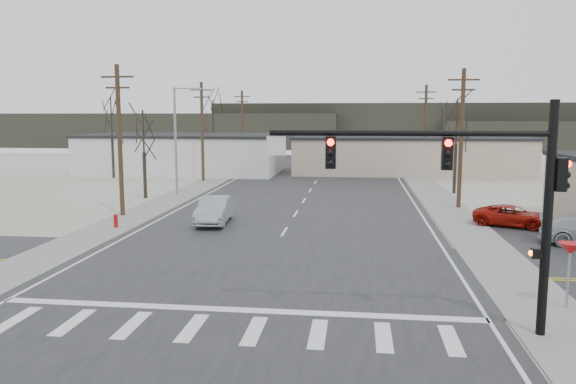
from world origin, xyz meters
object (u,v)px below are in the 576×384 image
object	(u,v)px
car_far_b	(303,154)
sedan_crossing	(214,210)
fire_hydrant	(116,221)
traffic_signal_mast	(483,184)
car_far_a	(312,165)
car_parked_red	(512,216)

from	to	relation	value
car_far_b	sedan_crossing	bearing A→B (deg)	-94.19
fire_hydrant	car_far_b	xyz separation A→B (m)	(5.99, 54.67, 0.30)
sedan_crossing	fire_hydrant	bearing A→B (deg)	-163.43
sedan_crossing	traffic_signal_mast	bearing A→B (deg)	-56.19
fire_hydrant	car_far_b	distance (m)	55.00
fire_hydrant	traffic_signal_mast	bearing A→B (deg)	-38.13
traffic_signal_mast	car_far_b	distance (m)	70.04
traffic_signal_mast	car_far_b	size ratio (longest dim) A/B	2.17
traffic_signal_mast	car_far_a	distance (m)	49.10
traffic_signal_mast	fire_hydrant	world-z (taller)	traffic_signal_mast
fire_hydrant	sedan_crossing	xyz separation A→B (m)	(5.54, 2.06, 0.41)
fire_hydrant	car_far_a	distance (m)	35.08
sedan_crossing	car_parked_red	world-z (taller)	sedan_crossing
sedan_crossing	car_far_a	xyz separation A→B (m)	(3.48, 31.84, -0.03)
car_parked_red	car_far_b	bearing A→B (deg)	42.60
fire_hydrant	car_far_b	bearing A→B (deg)	83.75
fire_hydrant	car_far_a	size ratio (longest dim) A/B	0.16
car_far_b	car_parked_red	distance (m)	54.33
sedan_crossing	car_far_b	world-z (taller)	sedan_crossing
sedan_crossing	car_far_b	size ratio (longest dim) A/B	1.21
sedan_crossing	car_far_a	bearing A→B (deg)	79.92
car_far_a	sedan_crossing	bearing A→B (deg)	95.86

